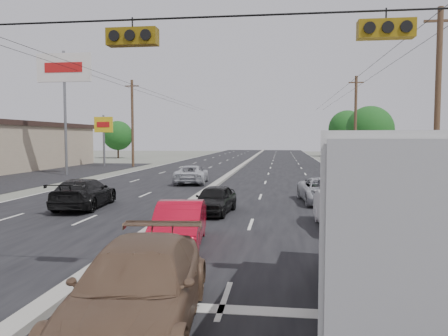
{
  "coord_description": "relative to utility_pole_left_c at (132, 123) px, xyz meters",
  "views": [
    {
      "loc": [
        4.54,
        -8.79,
        3.39
      ],
      "look_at": [
        2.33,
        8.15,
        2.2
      ],
      "focal_mm": 35.0,
      "sensor_mm": 36.0,
      "label": 1
    }
  ],
  "objects": [
    {
      "name": "utility_pole_left_c",
      "position": [
        0.0,
        0.0,
        0.0
      ],
      "size": [
        1.6,
        0.3,
        10.0
      ],
      "color": "#422D1E",
      "rests_on": "ground"
    },
    {
      "name": "queue_car_c",
      "position": [
        19.2,
        -26.02,
        -4.46
      ],
      "size": [
        2.58,
        4.81,
        1.29
      ],
      "primitive_type": "imported",
      "rotation": [
        0.0,
        0.0,
        0.1
      ],
      "color": "#AEB0B6",
      "rests_on": "ground"
    },
    {
      "name": "black_suv",
      "position": [
        19.5,
        -41.95,
        -4.36
      ],
      "size": [
        2.77,
        5.53,
        1.5
      ],
      "primitive_type": "imported",
      "rotation": [
        0.0,
        0.0,
        0.05
      ],
      "color": "black",
      "rests_on": "ground"
    },
    {
      "name": "queue_car_b",
      "position": [
        19.2,
        -32.41,
        -4.42
      ],
      "size": [
        1.64,
        4.21,
        1.37
      ],
      "primitive_type": "imported",
      "rotation": [
        0.0,
        0.0,
        0.05
      ],
      "color": "white",
      "rests_on": "ground"
    },
    {
      "name": "oncoming_near",
      "position": [
        7.68,
        -29.04,
        -4.39
      ],
      "size": [
        2.42,
        5.07,
        1.43
      ],
      "primitive_type": "imported",
      "rotation": [
        0.0,
        0.0,
        3.23
      ],
      "color": "black",
      "rests_on": "ground"
    },
    {
      "name": "oncoming_far",
      "position": [
        10.53,
        -17.4,
        -4.44
      ],
      "size": [
        2.65,
        5.01,
        1.34
      ],
      "primitive_type": "imported",
      "rotation": [
        0.0,
        0.0,
        3.23
      ],
      "color": "#B7B9BF",
      "rests_on": "ground"
    },
    {
      "name": "ground",
      "position": [
        12.5,
        -40.0,
        -5.11
      ],
      "size": [
        200.0,
        200.0,
        0.0
      ],
      "primitive_type": "plane",
      "color": "#606356",
      "rests_on": "ground"
    },
    {
      "name": "queue_car_e",
      "position": [
        22.1,
        -28.72,
        -4.47
      ],
      "size": [
        1.9,
        3.89,
        1.28
      ],
      "primitive_type": "imported",
      "rotation": [
        0.0,
        0.0,
        -0.11
      ],
      "color": "maroon",
      "rests_on": "ground"
    },
    {
      "name": "tan_sedan",
      "position": [
        14.59,
        -41.6,
        -4.35
      ],
      "size": [
        2.57,
        5.36,
        1.51
      ],
      "primitive_type": "imported",
      "rotation": [
        0.0,
        0.0,
        0.09
      ],
      "color": "brown",
      "rests_on": "ground"
    },
    {
      "name": "tree_left_far",
      "position": [
        -9.5,
        20.0,
        -1.39
      ],
      "size": [
        4.8,
        4.8,
        6.12
      ],
      "color": "#382619",
      "rests_on": "ground"
    },
    {
      "name": "pole_sign_far",
      "position": [
        -3.5,
        -0.0,
        -0.7
      ],
      "size": [
        2.2,
        0.25,
        6.0
      ],
      "color": "slate",
      "rests_on": "ground"
    },
    {
      "name": "tree_right_mid",
      "position": [
        27.5,
        5.0,
        -0.77
      ],
      "size": [
        5.6,
        5.6,
        7.14
      ],
      "color": "#382619",
      "rests_on": "ground"
    },
    {
      "name": "tree_right_far",
      "position": [
        28.5,
        30.0,
        -0.15
      ],
      "size": [
        6.4,
        6.4,
        8.16
      ],
      "color": "#382619",
      "rests_on": "ground"
    },
    {
      "name": "box_truck",
      "position": [
        19.05,
        -40.58,
        -3.32
      ],
      "size": [
        3.09,
        7.06,
        3.48
      ],
      "rotation": [
        0.0,
        0.0,
        -0.11
      ],
      "color": "black",
      "rests_on": "ground"
    },
    {
      "name": "utility_pole_right_c",
      "position": [
        25.0,
        0.0,
        0.0
      ],
      "size": [
        1.6,
        0.3,
        10.0
      ],
      "color": "#422D1E",
      "rests_on": "ground"
    },
    {
      "name": "parking_lot",
      "position": [
        -4.5,
        -15.0,
        -5.11
      ],
      "size": [
        10.0,
        42.0,
        0.02
      ],
      "primitive_type": "cube",
      "color": "black",
      "rests_on": "ground"
    },
    {
      "name": "queue_car_a",
      "position": [
        14.13,
        -29.75,
        -4.48
      ],
      "size": [
        1.83,
        3.81,
        1.26
      ],
      "primitive_type": "imported",
      "rotation": [
        0.0,
        0.0,
        -0.1
      ],
      "color": "black",
      "rests_on": "ground"
    },
    {
      "name": "center_median",
      "position": [
        12.5,
        -10.0,
        -5.01
      ],
      "size": [
        0.5,
        160.0,
        0.2
      ],
      "primitive_type": "cube",
      "color": "gray",
      "rests_on": "ground"
    },
    {
      "name": "traffic_signals",
      "position": [
        13.9,
        -40.0,
        0.39
      ],
      "size": [
        25.0,
        0.3,
        0.54
      ],
      "color": "black",
      "rests_on": "ground"
    },
    {
      "name": "utility_pole_right_b",
      "position": [
        25.0,
        -25.0,
        0.0
      ],
      "size": [
        1.6,
        0.3,
        10.0
      ],
      "color": "#422D1E",
      "rests_on": "ground"
    },
    {
      "name": "red_sedan",
      "position": [
        13.9,
        -35.55,
        -4.43
      ],
      "size": [
        1.86,
        4.22,
        1.35
      ],
      "primitive_type": "imported",
      "rotation": [
        0.0,
        0.0,
        0.11
      ],
      "color": "#B50B22",
      "rests_on": "ground"
    },
    {
      "name": "road_surface",
      "position": [
        12.5,
        -10.0,
        -5.11
      ],
      "size": [
        20.0,
        160.0,
        0.02
      ],
      "primitive_type": "cube",
      "color": "black",
      "rests_on": "ground"
    },
    {
      "name": "pole_sign_billboard",
      "position": [
        -2.0,
        -12.0,
        3.76
      ],
      "size": [
        5.0,
        0.25,
        11.0
      ],
      "color": "slate",
      "rests_on": "ground"
    }
  ]
}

